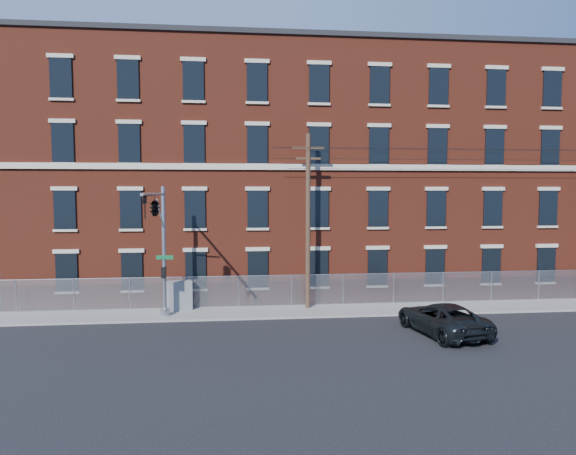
# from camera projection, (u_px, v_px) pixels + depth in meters

# --- Properties ---
(ground) EXTENTS (140.00, 140.00, 0.00)m
(ground) POSITION_uv_depth(u_px,v_px,m) (283.00, 338.00, 24.16)
(ground) COLOR black
(ground) RESTS_ON ground
(sidewalk) EXTENTS (65.00, 3.00, 0.12)m
(sidewalk) POSITION_uv_depth(u_px,v_px,m) (477.00, 307.00, 30.39)
(sidewalk) COLOR gray
(sidewalk) RESTS_ON ground
(mill_building) EXTENTS (55.30, 14.32, 16.30)m
(mill_building) POSITION_uv_depth(u_px,v_px,m) (424.00, 174.00, 38.68)
(mill_building) COLOR maroon
(mill_building) RESTS_ON ground
(chain_link_fence) EXTENTS (59.06, 0.06, 1.85)m
(chain_link_fence) POSITION_uv_depth(u_px,v_px,m) (467.00, 286.00, 31.61)
(chain_link_fence) COLOR #A5A8AD
(chain_link_fence) RESTS_ON ground
(traffic_signal_mast) EXTENTS (0.90, 6.75, 7.00)m
(traffic_signal_mast) POSITION_uv_depth(u_px,v_px,m) (157.00, 221.00, 25.31)
(traffic_signal_mast) COLOR #9EA0A5
(traffic_signal_mast) RESTS_ON ground
(utility_pole_near) EXTENTS (1.80, 0.28, 10.00)m
(utility_pole_near) POSITION_uv_depth(u_px,v_px,m) (308.00, 218.00, 29.55)
(utility_pole_near) COLOR #443022
(utility_pole_near) RESTS_ON ground
(pickup_truck) EXTENTS (3.39, 5.76, 1.50)m
(pickup_truck) POSITION_uv_depth(u_px,v_px,m) (442.00, 318.00, 24.78)
(pickup_truck) COLOR black
(pickup_truck) RESTS_ON ground
(utility_cabinet) EXTENTS (1.47, 1.05, 1.67)m
(utility_cabinet) POSITION_uv_depth(u_px,v_px,m) (179.00, 295.00, 29.25)
(utility_cabinet) COLOR slate
(utility_cabinet) RESTS_ON sidewalk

